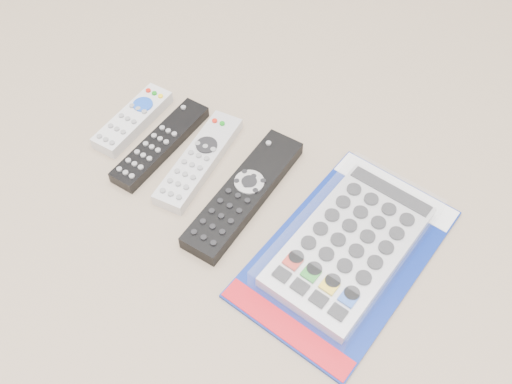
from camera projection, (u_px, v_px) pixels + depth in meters
The scene contains 5 objects.
remote_small_grey at pixel (133, 119), 0.98m from camera, with size 0.06×0.16×0.02m.
remote_slim_black at pixel (161, 144), 0.95m from camera, with size 0.06×0.21×0.02m.
remote_silver_dvd at pixel (199, 160), 0.92m from camera, with size 0.06×0.21×0.02m.
remote_large_black at pixel (244, 193), 0.88m from camera, with size 0.08×0.26×0.03m.
jumbo_remote_packaged at pixel (350, 245), 0.82m from camera, with size 0.25×0.36×0.04m.
Camera 1 is at (0.30, -0.47, 0.71)m, focal length 40.00 mm.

